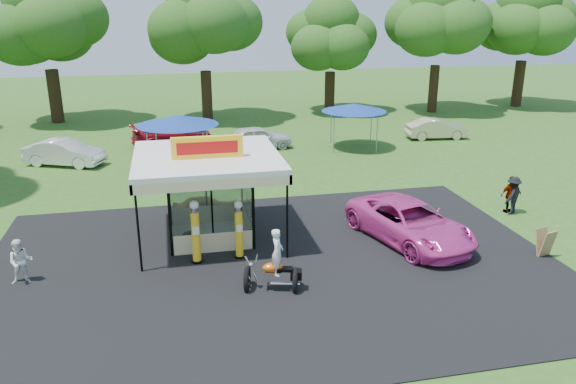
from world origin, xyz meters
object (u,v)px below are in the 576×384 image
Objects in this scene: tent_east at (354,108)px; tent_west at (178,121)px; kiosk_car at (206,207)px; bg_car_a at (65,153)px; gas_pump_right at (239,231)px; spectator_west at (21,262)px; bg_car_b at (172,134)px; bg_car_c at (257,138)px; pink_sedan at (410,222)px; gas_pump_left at (196,233)px; spectator_east_b at (511,195)px; bg_car_e at (437,129)px; a_frame_sign at (545,243)px; motorcycle at (275,266)px; spectator_east_a at (513,195)px; gas_station_kiosk at (209,195)px.

tent_west is at bearing -165.59° from tent_east.
kiosk_car is 14.51m from tent_east.
gas_pump_right is at bearing -126.92° from bg_car_a.
kiosk_car is at bearing 31.10° from spectator_west.
bg_car_b is 1.17× the size of tent_west.
pink_sedan is at bearing -178.50° from bg_car_c.
gas_pump_left is 0.42× the size of pink_sedan.
gas_pump_left is at bearing 8.61° from spectator_east_b.
gas_pump_right is 0.43× the size of bg_car_b.
bg_car_e is at bearing -103.97° from spectator_east_b.
spectator_west is at bearing -137.47° from tent_east.
a_frame_sign is (12.38, -2.12, -0.60)m from gas_pump_left.
a_frame_sign is at bearing -11.28° from spectator_west.
tent_west is (-2.54, 14.43, 1.92)m from motorcycle.
bg_car_a is (-8.07, 14.23, -0.32)m from gas_pump_right.
spectator_west is 0.38× the size of bg_car_e.
tent_west reaches higher than kiosk_car.
spectator_east_a is at bearing -97.48° from bg_car_a.
a_frame_sign is 0.25× the size of bg_car_e.
tent_west is (-12.57, 14.00, 2.25)m from a_frame_sign.
kiosk_car is 20.07m from bg_car_e.
gas_pump_left reaches higher than kiosk_car.
bg_car_a is at bearing 123.81° from a_frame_sign.
a_frame_sign is at bearing -44.44° from pink_sedan.
motorcycle is at bearing -80.03° from tent_west.
bg_car_a is (-7.19, 12.12, -1.05)m from gas_station_kiosk.
bg_car_e reaches higher than kiosk_car.
spectator_east_b is at bearing -99.51° from kiosk_car.
bg_car_e is (17.53, -1.80, -0.07)m from bg_car_b.
gas_pump_right reaches higher than bg_car_a.
bg_car_b is at bearing 100.10° from pink_sedan.
gas_pump_left is 18.20m from tent_east.
gas_station_kiosk reaches higher than spectator_east_a.
bg_car_a is 17.31m from tent_east.
kiosk_car is at bearing -41.59° from spectator_east_a.
pink_sedan reaches higher than bg_car_a.
pink_sedan reaches higher than bg_car_c.
gas_pump_right is 1.32× the size of spectator_east_b.
tent_west reaches higher than tent_east.
tent_east reaches higher than motorcycle.
gas_pump_right reaches higher than bg_car_c.
gas_station_kiosk is at bearing 152.13° from bg_car_c.
bg_car_e is (8.92, 15.78, -0.11)m from pink_sedan.
spectator_east_b is 0.37× the size of bg_car_a.
motorcycle is 0.39× the size of pink_sedan.
gas_pump_left is at bearing -23.04° from spectator_east_a.
bg_car_c is at bearing -56.33° from spectator_east_b.
tent_west reaches higher than bg_car_a.
tent_east reaches higher than gas_pump_right.
bg_car_a is (-18.91, 16.43, 0.21)m from a_frame_sign.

